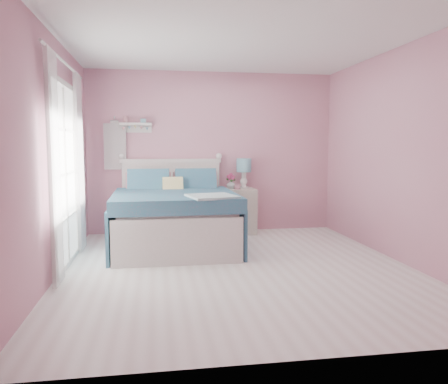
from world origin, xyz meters
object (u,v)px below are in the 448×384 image
object	(u,v)px
bed	(174,218)
teacup	(237,187)
table_lamp	(244,167)
vase	(231,184)
nightstand	(239,211)

from	to	relation	value
bed	teacup	distance (m)	1.28
table_lamp	vase	distance (m)	0.35
table_lamp	bed	bearing A→B (deg)	-143.62
nightstand	teacup	world-z (taller)	teacup
bed	nightstand	xyz separation A→B (m)	(1.08, 0.77, -0.04)
teacup	table_lamp	bearing A→B (deg)	52.25
table_lamp	teacup	world-z (taller)	table_lamp
vase	nightstand	bearing A→B (deg)	-8.97
bed	vase	xyz separation A→B (m)	(0.95, 0.80, 0.39)
nightstand	teacup	xyz separation A→B (m)	(-0.05, -0.10, 0.40)
nightstand	table_lamp	distance (m)	0.71
table_lamp	vase	bearing A→B (deg)	-163.38
nightstand	teacup	size ratio (longest dim) A/B	7.86
nightstand	vase	bearing A→B (deg)	171.03
table_lamp	nightstand	bearing A→B (deg)	-137.16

